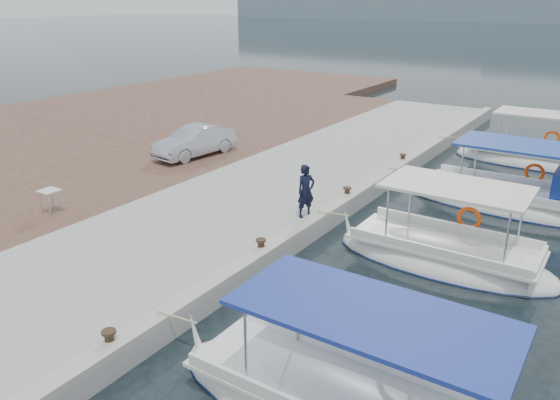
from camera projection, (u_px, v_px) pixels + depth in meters
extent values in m
plane|color=black|center=(237.00, 295.00, 13.14)|extent=(400.00, 400.00, 0.00)
cube|color=gray|center=(257.00, 201.00, 18.52)|extent=(6.00, 40.00, 0.50)
cube|color=#A8A295|center=(329.00, 209.00, 16.98)|extent=(0.44, 40.00, 0.12)
cube|color=#4D3128|center=(152.00, 177.00, 21.09)|extent=(4.00, 40.00, 0.50)
cube|color=#4D3128|center=(3.00, 142.00, 26.24)|extent=(16.00, 60.00, 0.48)
cube|color=white|center=(356.00, 397.00, 8.97)|extent=(5.95, 1.84, 0.08)
cube|color=navy|center=(372.00, 315.00, 8.31)|extent=(4.36, 1.97, 0.08)
cylinder|color=silver|center=(246.00, 348.00, 8.90)|extent=(0.05, 0.05, 1.60)
torus|color=#F14A0C|center=(398.00, 349.00, 9.45)|extent=(0.68, 0.12, 0.68)
ellipsoid|color=white|center=(443.00, 261.00, 14.75)|extent=(5.99, 2.27, 1.30)
ellipsoid|color=navy|center=(443.00, 262.00, 14.75)|extent=(6.02, 2.32, 0.22)
cube|color=white|center=(445.00, 244.00, 14.57)|extent=(4.91, 1.95, 0.08)
cube|color=silver|center=(457.00, 187.00, 13.93)|extent=(3.59, 2.09, 0.08)
cylinder|color=silver|center=(387.00, 216.00, 14.32)|extent=(0.05, 0.05, 1.60)
torus|color=#F14A0C|center=(469.00, 218.00, 15.11)|extent=(0.68, 0.12, 0.68)
ellipsoid|color=white|center=(514.00, 206.00, 18.65)|extent=(7.49, 2.46, 1.30)
ellipsoid|color=navy|center=(514.00, 207.00, 18.66)|extent=(7.53, 2.50, 0.22)
cube|color=white|center=(517.00, 193.00, 18.48)|extent=(6.14, 2.11, 0.08)
cube|color=#1F3E9C|center=(530.00, 146.00, 17.81)|extent=(4.49, 2.26, 0.08)
cylinder|color=silver|center=(461.00, 169.00, 18.34)|extent=(0.05, 0.05, 1.60)
torus|color=#F14A0C|center=(534.00, 173.00, 19.08)|extent=(0.68, 0.12, 0.68)
ellipsoid|color=white|center=(537.00, 164.00, 23.50)|extent=(6.95, 2.12, 1.30)
ellipsoid|color=navy|center=(537.00, 164.00, 23.51)|extent=(6.98, 2.17, 0.22)
cube|color=white|center=(539.00, 152.00, 23.33)|extent=(5.70, 1.83, 0.08)
cube|color=beige|center=(550.00, 115.00, 22.67)|extent=(4.17, 1.95, 0.08)
cylinder|color=silver|center=(499.00, 133.00, 23.23)|extent=(0.05, 0.05, 1.60)
torus|color=#F14A0C|center=(552.00, 138.00, 23.81)|extent=(0.68, 0.12, 0.68)
cylinder|color=black|center=(109.00, 339.00, 10.35)|extent=(0.18, 0.18, 0.30)
cylinder|color=black|center=(109.00, 332.00, 10.30)|extent=(0.28, 0.28, 0.05)
cylinder|color=black|center=(261.00, 245.00, 14.27)|extent=(0.18, 0.18, 0.30)
cylinder|color=black|center=(261.00, 240.00, 14.22)|extent=(0.28, 0.28, 0.05)
cylinder|color=black|center=(347.00, 192.00, 18.19)|extent=(0.18, 0.18, 0.30)
cylinder|color=black|center=(347.00, 188.00, 18.14)|extent=(0.28, 0.28, 0.05)
cylinder|color=black|center=(403.00, 158.00, 22.12)|extent=(0.18, 0.18, 0.30)
cylinder|color=black|center=(403.00, 155.00, 22.07)|extent=(0.28, 0.28, 0.05)
imported|color=black|center=(306.00, 191.00, 16.30)|extent=(0.61, 0.70, 1.63)
imported|color=#A6ADBD|center=(195.00, 141.00, 22.82)|extent=(1.76, 3.88, 1.24)
cylinder|color=silver|center=(41.00, 202.00, 16.72)|extent=(0.06, 0.06, 0.70)
cylinder|color=silver|center=(49.00, 205.00, 16.52)|extent=(0.06, 0.06, 0.70)
cylinder|color=silver|center=(52.00, 199.00, 17.04)|extent=(0.06, 0.06, 0.70)
cylinder|color=silver|center=(60.00, 201.00, 16.83)|extent=(0.06, 0.06, 0.70)
cube|color=white|center=(49.00, 191.00, 16.65)|extent=(0.55, 0.55, 0.03)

